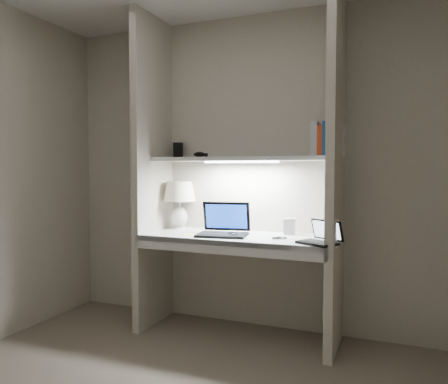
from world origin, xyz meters
The scene contains 17 objects.
back_wall centered at (0.00, 1.50, 1.25)m, with size 3.20×0.01×2.50m, color beige.
alcove_panel_left centered at (-0.73, 1.23, 1.25)m, with size 0.06×0.55×2.50m, color beige.
alcove_panel_right centered at (0.73, 1.23, 1.25)m, with size 0.06×0.55×2.50m, color beige.
desk centered at (0.00, 1.23, 0.75)m, with size 1.40×0.55×0.04m, color white.
desk_apron centered at (0.00, 0.96, 0.72)m, with size 1.46×0.03×0.10m, color silver.
shelf centered at (0.00, 1.32, 1.35)m, with size 1.40×0.36×0.03m, color silver.
strip_light centered at (0.00, 1.32, 1.33)m, with size 0.60×0.04×0.01m, color white.
table_lamp centered at (-0.57, 1.38, 1.04)m, with size 0.27×0.27×0.40m.
laptop_main centered at (-0.10, 1.20, 0.83)m, with size 0.41×0.37×0.25m.
laptop_netbook centered at (0.66, 1.08, 0.81)m, with size 0.32×0.30×0.16m.
speaker centered at (0.37, 1.40, 0.83)m, with size 0.09×0.06×0.13m, color silver.
mouse centered at (0.00, 1.15, 0.79)m, with size 0.09×0.06×0.03m, color black.
cable_coil centered at (0.35, 1.19, 0.78)m, with size 0.09×0.09×0.01m, color black.
sticky_note centered at (-0.36, 1.13, 0.77)m, with size 0.08×0.08×0.00m, color yellow.
book_row centered at (0.65, 1.43, 1.49)m, with size 0.24×0.17×0.26m.
shelf_box centered at (-0.61, 1.43, 1.43)m, with size 0.08×0.05×0.13m, color black.
shelf_gadget centered at (-0.36, 1.32, 1.39)m, with size 0.11×0.08×0.05m, color black.
Camera 1 is at (1.15, -1.86, 1.27)m, focal length 35.00 mm.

